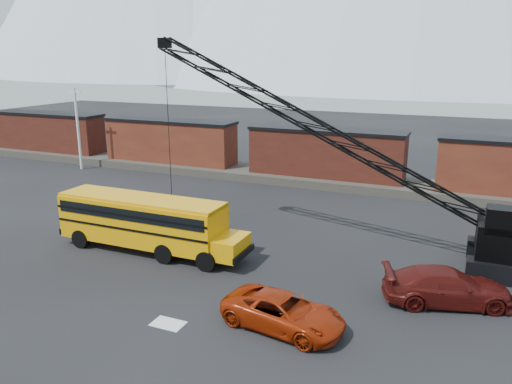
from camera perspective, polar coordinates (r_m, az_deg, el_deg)
ground at (r=25.38m, az=-5.97°, el=-10.36°), size 160.00×160.00×0.00m
gravel_berm at (r=44.65m, az=7.90°, el=1.43°), size 120.00×5.00×0.70m
boxcar_west_far at (r=60.85m, az=-22.60°, el=6.41°), size 13.70×3.10×4.17m
boxcar_west_near at (r=50.69m, az=-9.76°, el=5.79°), size 13.70×3.10×4.17m
boxcar_mid at (r=44.14m, az=8.01°, el=4.47°), size 13.70×3.10×4.17m
utility_pole at (r=52.27m, az=-19.69°, el=6.95°), size 1.40×0.24×8.00m
snow_patch at (r=22.14m, az=-10.01°, el=-14.60°), size 1.40×0.90×0.02m
school_bus at (r=29.27m, az=-12.36°, el=-3.31°), size 11.65×2.65×3.19m
red_pickup at (r=21.25m, az=3.16°, el=-13.53°), size 5.52×3.17×1.45m
maroon_suv at (r=24.66m, az=21.00°, el=-10.05°), size 6.15×3.97×1.66m
crawler_crane at (r=28.32m, az=8.68°, el=6.38°), size 23.79×4.20×12.19m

